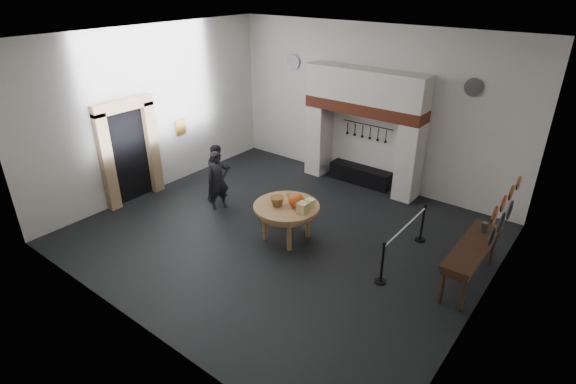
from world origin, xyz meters
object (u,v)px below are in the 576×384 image
Objects in this scene: side_table at (473,246)px; work_table at (286,207)px; iron_range at (360,175)px; visitor_far at (218,172)px; barrier_post_near at (382,264)px; barrier_post_far at (422,224)px; visitor_near at (218,180)px.

work_table is at bearing -166.96° from side_table.
work_table is 4.03m from side_table.
iron_range is 1.22× the size of visitor_far.
barrier_post_near and barrier_post_far have the same top height.
side_table is (6.69, 0.39, 0.09)m from visitor_far.
work_table is at bearing -68.72° from visitor_near.
barrier_post_near is at bearing -3.66° from work_table.
visitor_far is at bearing -176.71° from side_table.
visitor_far is 6.70m from side_table.
visitor_far is at bearing -166.13° from barrier_post_far.
barrier_post_near is (-1.38, -1.07, -0.42)m from side_table.
iron_range is at bearing 144.81° from side_table.
barrier_post_far is at bearing -66.57° from visitor_far.
visitor_near is 5.21m from barrier_post_far.
iron_range is at bearing 92.57° from work_table.
visitor_near is at bearing -125.44° from visitor_far.
barrier_post_near is (5.31, -0.69, -0.33)m from visitor_far.
iron_range is 2.11× the size of barrier_post_far.
side_table and barrier_post_far have the same top height.
visitor_near is 1.76× the size of barrier_post_far.
iron_range is 3.85m from work_table.
work_table is 0.96× the size of visitor_near.
visitor_near is 4.93m from barrier_post_near.
visitor_near is at bearing -120.78° from iron_range.
barrier_post_near is at bearing -142.06° from side_table.
visitor_near reaches higher than work_table.
visitor_near is (-2.19, -3.68, 0.54)m from iron_range.
iron_range is at bearing -28.77° from visitor_far.
barrier_post_far is (-1.38, 0.93, -0.42)m from side_table.
visitor_far reaches higher than side_table.
side_table is (3.93, 0.91, 0.03)m from work_table.
side_table is 2.44× the size of barrier_post_far.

